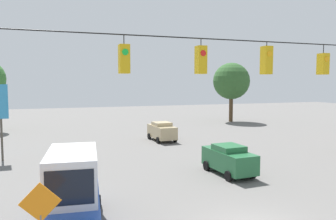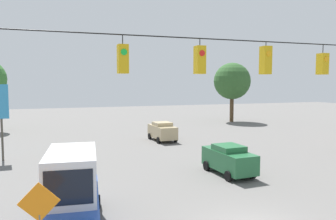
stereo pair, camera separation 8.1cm
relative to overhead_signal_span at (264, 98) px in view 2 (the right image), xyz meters
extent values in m
cylinder|color=black|center=(-0.04, 0.00, 2.08)|extent=(20.95, 0.04, 0.04)
cube|color=gold|center=(-2.70, 0.00, 1.32)|extent=(0.32, 0.36, 0.83)
cylinder|color=black|center=(-2.70, 0.00, 1.91)|extent=(0.03, 0.03, 0.35)
cylinder|color=orange|center=(-2.70, 0.19, 1.51)|extent=(0.20, 0.02, 0.20)
cube|color=gold|center=(-0.04, 0.00, 1.40)|extent=(0.32, 0.36, 1.03)
cylinder|color=black|center=(-0.04, 0.00, 2.00)|extent=(0.03, 0.03, 0.16)
cylinder|color=orange|center=(-0.04, 0.19, 1.63)|extent=(0.20, 0.02, 0.20)
cube|color=gold|center=(2.63, 0.00, 1.35)|extent=(0.32, 0.36, 0.95)
cylinder|color=black|center=(2.63, 0.00, 1.96)|extent=(0.03, 0.03, 0.25)
cylinder|color=red|center=(2.63, 0.19, 1.57)|extent=(0.20, 0.02, 0.20)
cube|color=gold|center=(5.30, 0.00, 1.32)|extent=(0.32, 0.36, 0.91)
cylinder|color=black|center=(5.30, 0.00, 1.93)|extent=(0.03, 0.03, 0.30)
cylinder|color=green|center=(5.30, 0.19, 1.53)|extent=(0.20, 0.02, 0.20)
cube|color=tan|center=(-2.95, -21.15, -4.40)|extent=(2.03, 4.07, 1.24)
cube|color=tan|center=(-2.95, -21.15, -3.60)|extent=(1.76, 1.84, 0.36)
cube|color=black|center=(-2.90, -22.03, -3.60)|extent=(1.45, 0.10, 0.25)
cylinder|color=black|center=(-3.78, -22.49, -5.02)|extent=(0.26, 0.65, 0.64)
cylinder|color=black|center=(-1.98, -22.39, -5.02)|extent=(0.26, 0.65, 0.64)
cylinder|color=black|center=(-3.93, -19.91, -5.02)|extent=(0.26, 0.65, 0.64)
cylinder|color=black|center=(-2.12, -19.80, -5.02)|extent=(0.26, 0.65, 0.64)
cube|color=#234CB2|center=(6.82, -3.07, -4.52)|extent=(2.72, 6.26, 1.00)
cube|color=silver|center=(6.79, -3.38, -3.11)|extent=(2.33, 4.07, 1.82)
cube|color=black|center=(6.99, -1.43, -3.11)|extent=(1.68, 0.19, 1.27)
cylinder|color=black|center=(7.67, -5.15, -5.02)|extent=(0.28, 0.66, 0.64)
cylinder|color=black|center=(5.57, -4.93, -5.02)|extent=(0.28, 0.66, 0.64)
cube|color=#236038|center=(-3.18, -8.04, -4.41)|extent=(1.97, 4.22, 1.22)
cube|color=#236038|center=(-3.18, -8.04, -3.62)|extent=(1.71, 1.90, 0.36)
cube|color=black|center=(-3.13, -8.96, -3.62)|extent=(1.40, 0.10, 0.25)
cylinder|color=black|center=(-3.98, -9.43, -5.02)|extent=(0.26, 0.65, 0.64)
cylinder|color=black|center=(-2.23, -9.34, -5.02)|extent=(0.26, 0.65, 0.64)
cylinder|color=black|center=(-4.12, -6.75, -5.02)|extent=(0.26, 0.65, 0.64)
cylinder|color=black|center=(-2.38, -6.66, -5.02)|extent=(0.26, 0.65, 0.64)
cone|color=orange|center=(6.77, -5.58, -4.98)|extent=(0.35, 0.35, 0.72)
cone|color=orange|center=(7.04, -7.92, -4.98)|extent=(0.35, 0.35, 0.72)
cone|color=orange|center=(6.98, -10.26, -4.98)|extent=(0.35, 0.35, 0.72)
cylinder|color=#4C473D|center=(11.20, -16.96, -3.73)|extent=(0.16, 0.16, 3.21)
cube|color=orange|center=(7.92, -0.34, -3.13)|extent=(1.27, 0.04, 1.27)
cylinder|color=#4C3823|center=(-18.14, -33.43, -3.01)|extent=(0.59, 0.59, 4.66)
sphere|color=#2D5628|center=(-18.14, -33.43, 0.85)|extent=(5.54, 5.54, 5.54)
camera|label=1|loc=(7.45, 10.30, 0.57)|focal=35.00mm
camera|label=2|loc=(7.38, 10.33, 0.57)|focal=35.00mm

